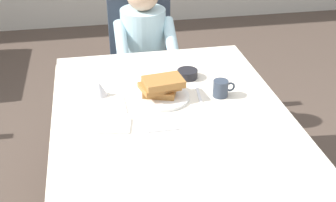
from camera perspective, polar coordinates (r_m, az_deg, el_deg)
dining_table_main at (r=2.08m, az=0.59°, el=-3.98°), size 1.12×1.52×0.74m
chair_diner at (r=3.16m, az=-3.42°, el=5.94°), size 0.44×0.45×0.93m
diner_person at (r=2.96m, az=-3.09°, el=7.18°), size 0.40×0.43×1.12m
plate_breakfast at (r=2.17m, az=-0.89°, el=0.56°), size 0.28×0.28×0.02m
breakfast_stack at (r=2.15m, az=-0.90°, el=1.97°), size 0.23×0.17×0.09m
cup_coffee at (r=2.19m, az=6.93°, el=1.65°), size 0.11×0.08×0.08m
bowl_butter at (r=2.37m, az=2.55°, el=3.55°), size 0.11×0.11×0.04m
syrup_pitcher at (r=2.21m, az=-8.94°, el=1.57°), size 0.08×0.08×0.07m
fork_left_of_plate at (r=2.14m, az=-5.83°, el=-0.29°), size 0.02×0.18×0.00m
knife_right_of_plate at (r=2.19m, az=4.09°, el=0.63°), size 0.03×0.20×0.00m
spoon_near_edge at (r=1.93m, az=-0.43°, el=-3.79°), size 0.15×0.01×0.00m
napkin_folded at (r=1.97m, az=-7.40°, el=-3.23°), size 0.19×0.15×0.01m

